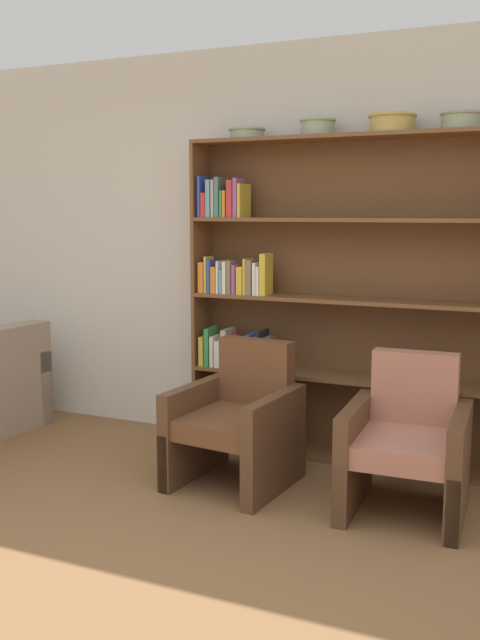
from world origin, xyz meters
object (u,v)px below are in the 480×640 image
object	(u,v)px
bookshelf	(324,306)
armchair_leather	(238,422)
bowl_copper	(392,122)
bowl_stoneware	(461,119)
armchair_cushioned	(407,444)
bowl_olive	(318,126)
bowl_cream	(247,133)

from	to	relation	value
bookshelf	armchair_leather	size ratio (longest dim) A/B	2.58
bowl_copper	armchair_leather	size ratio (longest dim) A/B	0.35
bowl_stoneware	armchair_cushioned	world-z (taller)	bowl_stoneware
armchair_leather	armchair_cushioned	world-z (taller)	same
bowl_olive	armchair_cushioned	distance (m)	2.06
bowl_cream	bowl_stoneware	bearing A→B (deg)	-0.00
bowl_cream	armchair_leather	distance (m)	1.91
bowl_stoneware	armchair_cushioned	bearing A→B (deg)	-100.82
bowl_olive	armchair_leather	distance (m)	1.93
bookshelf	bowl_stoneware	bearing A→B (deg)	-1.67
bowl_cream	armchair_cushioned	xyz separation A→B (m)	(1.24, -0.66, -1.78)
bookshelf	bowl_stoneware	size ratio (longest dim) A/B	8.69
armchair_leather	armchair_cushioned	xyz separation A→B (m)	(1.01, 0.00, 0.00)
bookshelf	bowl_cream	world-z (taller)	bowl_cream
bowl_cream	bowl_stoneware	xyz separation A→B (m)	(1.37, -0.00, 0.02)
armchair_leather	bowl_copper	bearing A→B (deg)	-131.80
bowl_stoneware	bookshelf	bearing A→B (deg)	178.33
bowl_cream	bookshelf	bearing A→B (deg)	2.54
bookshelf	bowl_copper	xyz separation A→B (m)	(0.42, -0.02, 1.16)
bowl_cream	armchair_leather	bearing A→B (deg)	-70.75
bookshelf	bowl_stoneware	distance (m)	1.42
bookshelf	bowl_copper	bearing A→B (deg)	-3.28
bowl_cream	bowl_stoneware	distance (m)	1.37
bowl_olive	bowl_copper	world-z (taller)	bowl_copper
bowl_copper	bookshelf	bearing A→B (deg)	176.72
bowl_olive	bowl_cream	bearing A→B (deg)	180.00
bowl_copper	armchair_leather	world-z (taller)	bowl_copper
bowl_stoneware	armchair_leather	bearing A→B (deg)	-149.84
bowl_cream	armchair_cushioned	bearing A→B (deg)	-28.01
armchair_leather	bowl_cream	bearing A→B (deg)	-64.62
bowl_olive	bowl_copper	bearing A→B (deg)	-0.00
bowl_copper	bowl_stoneware	distance (m)	0.41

